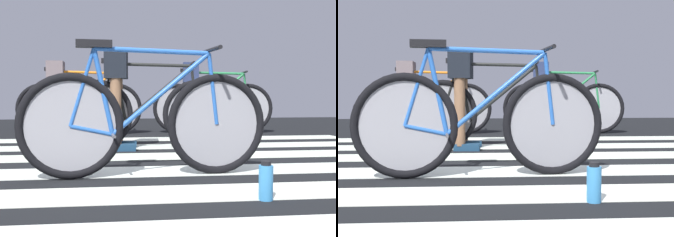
% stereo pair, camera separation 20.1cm
% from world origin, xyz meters
% --- Properties ---
extents(ground, '(18.00, 14.00, 0.02)m').
position_xyz_m(ground, '(0.00, 0.00, 0.01)').
color(ground, black).
extents(crosswalk_markings, '(5.47, 4.99, 0.00)m').
position_xyz_m(crosswalk_markings, '(0.04, 0.13, 0.02)').
color(crosswalk_markings, silver).
rests_on(crosswalk_markings, ground).
extents(bicycle_1_of_4, '(1.74, 0.52, 0.93)m').
position_xyz_m(bicycle_1_of_4, '(-0.12, -0.07, 0.41)').
color(bicycle_1_of_4, black).
rests_on(bicycle_1_of_4, ground).
extents(bicycle_2_of_4, '(1.74, 0.52, 0.93)m').
position_xyz_m(bicycle_2_of_4, '(0.01, 1.45, 0.41)').
color(bicycle_2_of_4, black).
rests_on(bicycle_2_of_4, ground).
extents(cyclist_2_of_4, '(0.34, 0.43, 1.01)m').
position_xyz_m(cyclist_2_of_4, '(-0.30, 1.47, 0.67)').
color(cyclist_2_of_4, brown).
rests_on(cyclist_2_of_4, ground).
extents(bicycle_3_of_4, '(1.74, 0.52, 0.93)m').
position_xyz_m(bicycle_3_of_4, '(-0.80, 3.19, 0.41)').
color(bicycle_3_of_4, black).
rests_on(bicycle_3_of_4, ground).
extents(cyclist_3_of_4, '(0.32, 0.41, 1.01)m').
position_xyz_m(cyclist_3_of_4, '(-1.11, 3.18, 0.68)').
color(cyclist_3_of_4, beige).
rests_on(cyclist_3_of_4, ground).
extents(bicycle_4_of_4, '(1.73, 0.52, 0.93)m').
position_xyz_m(bicycle_4_of_4, '(1.10, 3.20, 0.41)').
color(bicycle_4_of_4, black).
rests_on(bicycle_4_of_4, ground).
extents(cyclist_4_of_4, '(0.36, 0.44, 1.01)m').
position_xyz_m(cyclist_4_of_4, '(0.79, 3.25, 0.68)').
color(cyclist_4_of_4, brown).
rests_on(cyclist_4_of_4, ground).
extents(water_bottle, '(0.08, 0.08, 0.21)m').
position_xyz_m(water_bottle, '(0.47, -0.84, 0.12)').
color(water_bottle, '#3C91D1').
rests_on(water_bottle, ground).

